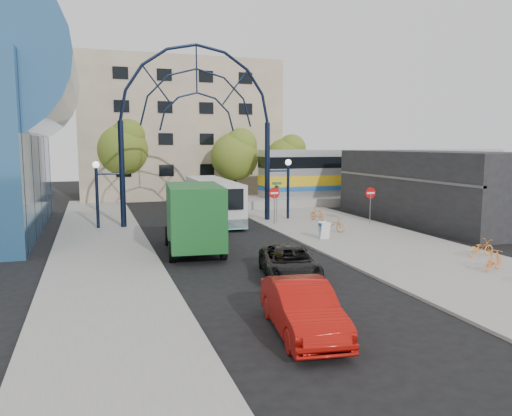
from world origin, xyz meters
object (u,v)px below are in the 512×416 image
object	(u,v)px
sandwich_board	(324,228)
bike_near_a	(333,224)
tree_north_a	(236,154)
bike_far_b	(494,260)
tree_north_b	(124,147)
black_suv	(289,263)
gateway_arch	(197,98)
city_bus	(213,199)
green_truck	(193,218)
bike_far_a	(481,248)
tree_north_c	(287,156)
stop_sign	(274,196)
red_sedan	(303,308)
train_car	(387,172)
street_name_sign	(277,193)
do_not_enter_sign	(370,197)
bike_near_b	(317,214)

from	to	relation	value
sandwich_board	bike_near_a	distance (m)	2.56
tree_north_a	bike_far_b	bearing A→B (deg)	-83.68
tree_north_b	black_suv	size ratio (longest dim) A/B	1.69
gateway_arch	city_bus	bearing A→B (deg)	47.49
green_truck	bike_far_a	world-z (taller)	green_truck
tree_north_c	black_suv	distance (m)	31.19
bike_near_a	sandwich_board	bearing A→B (deg)	-160.61
tree_north_b	stop_sign	bearing A→B (deg)	-64.17
tree_north_a	green_truck	distance (m)	22.13
red_sedan	green_truck	bearing A→B (deg)	101.25
city_bus	bike_far_b	distance (m)	19.98
train_car	tree_north_a	world-z (taller)	tree_north_a
tree_north_a	tree_north_b	xyz separation A→B (m)	(-10.00, 4.00, 0.66)
green_truck	train_car	bearing A→B (deg)	42.57
tree_north_a	tree_north_c	distance (m)	6.33
green_truck	bike_near_a	size ratio (longest dim) A/B	4.17
tree_north_c	green_truck	size ratio (longest dim) A/B	0.91
stop_sign	train_car	bearing A→B (deg)	33.34
black_suv	bike_far_a	distance (m)	10.11
street_name_sign	sandwich_board	xyz separation A→B (m)	(0.40, -6.62, -1.39)
city_bus	bike_near_a	bearing A→B (deg)	-50.15
train_car	tree_north_c	world-z (taller)	tree_north_c
train_car	tree_north_c	bearing A→B (deg)	143.04
do_not_enter_sign	street_name_sign	distance (m)	6.36
city_bus	bike_far_a	distance (m)	18.55
tree_north_a	bike_near_b	size ratio (longest dim) A/B	4.59
sandwich_board	tree_north_a	distance (m)	20.33
stop_sign	train_car	xyz separation A→B (m)	(15.20, 10.00, 0.91)
tree_north_b	tree_north_c	xyz separation A→B (m)	(16.00, -2.00, -0.99)
street_name_sign	gateway_arch	bearing A→B (deg)	164.93
gateway_arch	tree_north_c	distance (m)	18.95
green_truck	black_suv	world-z (taller)	green_truck
black_suv	bike_far_a	bearing A→B (deg)	15.71
tree_north_a	bike_near_b	distance (m)	14.29
gateway_arch	city_bus	world-z (taller)	gateway_arch
tree_north_b	train_car	bearing A→B (deg)	-18.36
gateway_arch	bike_near_a	distance (m)	12.29
gateway_arch	green_truck	distance (m)	11.04
red_sedan	street_name_sign	bearing A→B (deg)	78.93
city_bus	green_truck	distance (m)	10.49
gateway_arch	train_car	world-z (taller)	gateway_arch
sandwich_board	bike_near_a	xyz separation A→B (m)	(1.56, 2.02, -0.17)
street_name_sign	bike_near_b	size ratio (longest dim) A/B	1.83
red_sedan	bike_near_b	distance (m)	21.16
bike_far_b	tree_north_c	bearing A→B (deg)	-26.56
sandwich_board	do_not_enter_sign	bearing A→B (deg)	36.68
gateway_arch	sandwich_board	size ratio (longest dim) A/B	13.80
green_truck	bike_near_b	distance (m)	12.33
do_not_enter_sign	bike_far_a	xyz separation A→B (m)	(-0.21, -10.46, -1.44)
sandwich_board	train_car	bearing A→B (deg)	48.05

